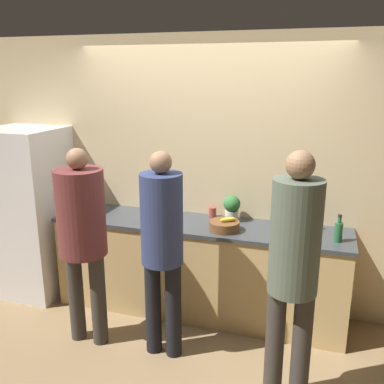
% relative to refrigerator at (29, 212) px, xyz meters
% --- Properties ---
extents(ground_plane, '(14.00, 14.00, 0.00)m').
position_rel_refrigerator_xyz_m(ground_plane, '(1.81, -0.27, -0.86)').
color(ground_plane, '#8C704C').
extents(wall_back, '(5.20, 0.06, 2.60)m').
position_rel_refrigerator_xyz_m(wall_back, '(1.81, 0.37, 0.44)').
color(wall_back, '#D6BC8C').
rests_on(wall_back, ground_plane).
extents(counter, '(2.75, 0.63, 0.91)m').
position_rel_refrigerator_xyz_m(counter, '(1.81, 0.08, -0.41)').
color(counter, tan).
rests_on(counter, ground_plane).
extents(refrigerator, '(0.73, 0.73, 1.72)m').
position_rel_refrigerator_xyz_m(refrigerator, '(0.00, 0.00, 0.00)').
color(refrigerator, white).
rests_on(refrigerator, ground_plane).
extents(person_left, '(0.39, 0.39, 1.69)m').
position_rel_refrigerator_xyz_m(person_left, '(1.04, -0.67, 0.17)').
color(person_left, '#38332D').
rests_on(person_left, ground_plane).
extents(person_center, '(0.33, 0.33, 1.70)m').
position_rel_refrigerator_xyz_m(person_center, '(1.73, -0.63, 0.14)').
color(person_center, black).
rests_on(person_center, ground_plane).
extents(person_right, '(0.32, 0.32, 1.80)m').
position_rel_refrigerator_xyz_m(person_right, '(2.74, -0.90, 0.20)').
color(person_right, '#38332D').
rests_on(person_right, ground_plane).
extents(fruit_bowl, '(0.27, 0.27, 0.12)m').
position_rel_refrigerator_xyz_m(fruit_bowl, '(2.09, -0.05, 0.09)').
color(fruit_bowl, brown).
rests_on(fruit_bowl, counter).
extents(utensil_crock, '(0.09, 0.09, 0.26)m').
position_rel_refrigerator_xyz_m(utensil_crock, '(1.23, 0.23, 0.13)').
color(utensil_crock, silver).
rests_on(utensil_crock, counter).
extents(bottle_amber, '(0.06, 0.06, 0.22)m').
position_rel_refrigerator_xyz_m(bottle_amber, '(2.79, 0.17, 0.14)').
color(bottle_amber, brown).
rests_on(bottle_amber, counter).
extents(bottle_green, '(0.07, 0.07, 0.23)m').
position_rel_refrigerator_xyz_m(bottle_green, '(3.03, -0.03, 0.14)').
color(bottle_green, '#236033').
rests_on(bottle_green, counter).
extents(cup_red, '(0.07, 0.07, 0.10)m').
position_rel_refrigerator_xyz_m(cup_red, '(1.89, 0.27, 0.10)').
color(cup_red, '#A33D33').
rests_on(cup_red, counter).
extents(potted_plant, '(0.16, 0.16, 0.25)m').
position_rel_refrigerator_xyz_m(potted_plant, '(2.09, 0.22, 0.18)').
color(potted_plant, beige).
rests_on(potted_plant, counter).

